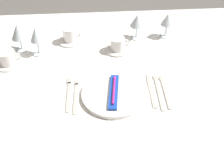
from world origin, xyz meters
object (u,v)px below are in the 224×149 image
Objects in this scene: coffee_cup_left at (8,57)px; spoon_dessert at (164,87)px; wine_glass_left at (167,21)px; wine_glass_far at (137,22)px; toothbrush_package at (114,91)px; spoon_soup at (158,87)px; wine_glass_centre at (18,32)px; coffee_cup_far at (70,34)px; fork_inner at (69,92)px; dinner_knife at (151,91)px; dinner_plate at (114,94)px; coffee_cup_right at (118,44)px; fork_outer at (76,94)px; wine_glass_right at (36,36)px.

spoon_dessert is at bearing -17.15° from coffee_cup_left.
wine_glass_far is at bearing -178.42° from wine_glass_left.
toothbrush_package is 0.23m from spoon_dessert.
spoon_soup is 0.75m from wine_glass_centre.
wine_glass_far is (-0.07, 0.42, 0.10)m from spoon_dessert.
coffee_cup_left is at bearing 162.42° from spoon_soup.
wine_glass_left is (0.53, 0.02, 0.05)m from coffee_cup_far.
fork_inner is at bearing -130.02° from wine_glass_far.
wine_glass_left reaches higher than dinner_knife.
wine_glass_left is at bearing 54.63° from toothbrush_package.
coffee_cup_right reaches higher than dinner_plate.
wine_glass_far reaches higher than coffee_cup_far.
wine_glass_centre reaches higher than toothbrush_package.
coffee_cup_far reaches higher than spoon_dessert.
dinner_plate is at bearing -97.90° from coffee_cup_right.
spoon_dessert is (0.23, 0.03, -0.02)m from toothbrush_package.
spoon_dessert is 0.45m from wine_glass_left.
spoon_soup is at bearing -63.41° from coffee_cup_right.
coffee_cup_left is at bearing -166.13° from wine_glass_left.
coffee_cup_far reaches higher than fork_outer.
coffee_cup_far is 0.54m from wine_glass_left.
dinner_knife is at bearing -109.84° from wine_glass_left.
fork_inner is 2.07× the size of coffee_cup_left.
wine_glass_centre is 1.09× the size of wine_glass_left.
spoon_dessert is (0.03, -0.00, 0.00)m from spoon_soup.
wine_glass_far is (0.52, 0.12, -0.00)m from wine_glass_right.
fork_inner is at bearing -53.36° from wine_glass_centre.
spoon_dessert is 2.22× the size of coffee_cup_far.
wine_glass_far reaches higher than dinner_knife.
spoon_dessert is 1.56× the size of wine_glass_left.
wine_glass_centre is at bearing 140.10° from toothbrush_package.
dinner_knife is at bearing -2.64° from fork_inner.
dinner_plate is 0.35m from coffee_cup_right.
coffee_cup_far is 0.64× the size of wine_glass_centre.
wine_glass_centre reaches higher than wine_glass_far.
coffee_cup_left reaches higher than spoon_soup.
fork_outer is at bearing 179.15° from dinner_knife.
fork_outer is 0.48m from wine_glass_centre.
fork_outer is 1.58× the size of wine_glass_left.
fork_inner is 1.01× the size of spoon_dessert.
fork_inner is 0.43m from spoon_dessert.
coffee_cup_left is (-0.50, 0.26, 0.02)m from toothbrush_package.
spoon_soup is 0.74m from coffee_cup_left.
toothbrush_package reaches higher than spoon_soup.
toothbrush_package is 1.53× the size of wine_glass_left.
toothbrush_package is 1.41× the size of wine_glass_centre.
fork_outer is 0.67m from wine_glass_left.
coffee_cup_far is (-0.01, 0.41, 0.04)m from fork_inner.
wine_glass_left is at bearing 5.74° from wine_glass_centre.
wine_glass_centre reaches higher than fork_inner.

